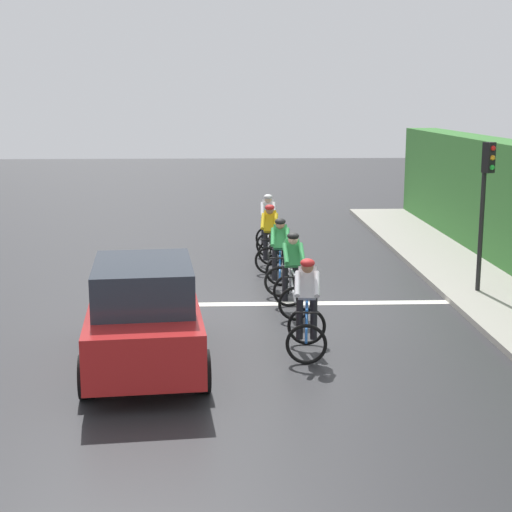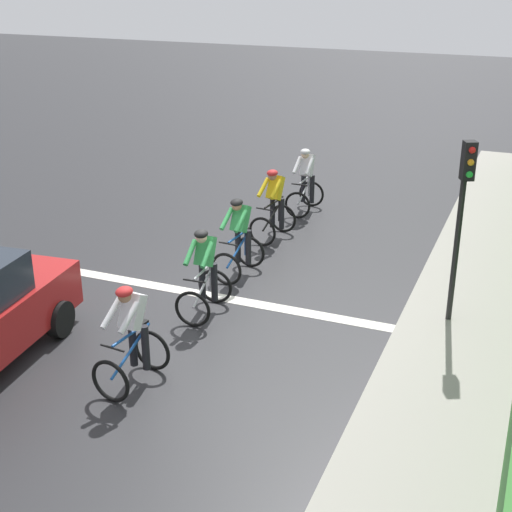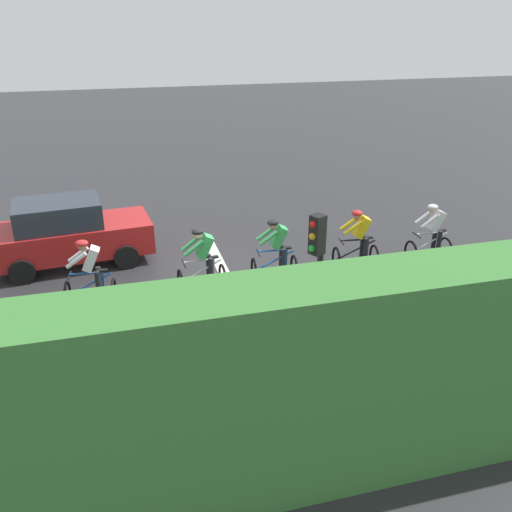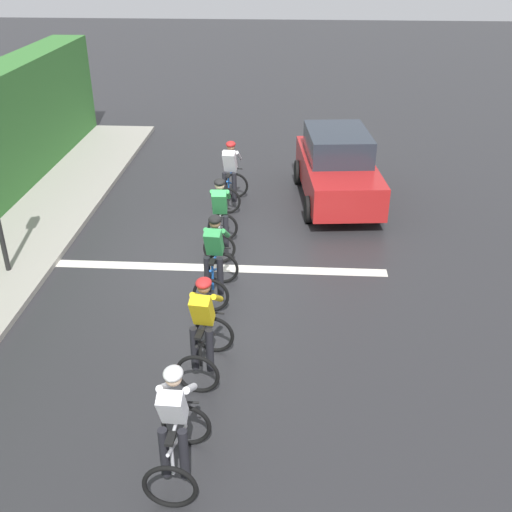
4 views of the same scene
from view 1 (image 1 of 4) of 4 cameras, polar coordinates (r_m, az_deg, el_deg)
name	(u,v)px [view 1 (image 1 of 4)]	position (r m, az deg, el deg)	size (l,w,h in m)	color
ground_plane	(291,307)	(16.16, 2.58, -3.77)	(80.00, 80.00, 0.00)	#28282B
sidewalk_kerb	(486,280)	(19.03, 16.48, -1.70)	(2.80, 22.93, 0.12)	#9E998E
road_marking_stop_line	(290,304)	(16.43, 2.50, -3.49)	(7.00, 0.30, 0.01)	silver
cyclist_lead	(268,225)	(21.56, 0.88, 2.29)	(0.71, 1.10, 1.66)	black
cyclist_second	(270,238)	(19.51, 1.02, 1.30)	(0.80, 1.15, 1.66)	black
cyclist_mid	(280,256)	(17.34, 1.77, 0.00)	(0.77, 1.13, 1.66)	black
cyclist_fourth	(292,274)	(15.56, 2.66, -1.34)	(0.72, 1.11, 1.66)	black
cyclist_trailing	(307,308)	(13.11, 3.74, -3.81)	(0.79, 1.15, 1.66)	black
car_red	(144,315)	(12.54, -8.18, -4.26)	(2.19, 4.25, 1.76)	#B21E1E
traffic_light_near_crossing	(485,195)	(17.32, 16.41, 4.31)	(0.27, 0.29, 3.34)	black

